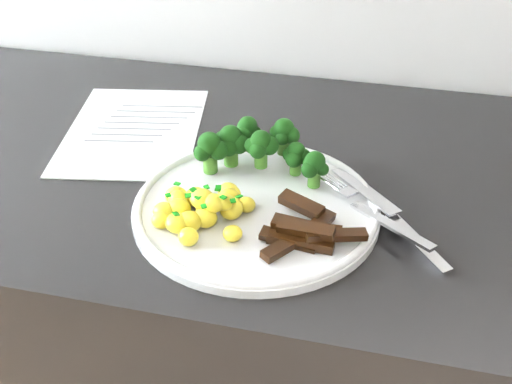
{
  "coord_description": "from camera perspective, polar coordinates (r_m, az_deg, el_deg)",
  "views": [
    {
      "loc": [
        0.27,
        0.98,
        1.34
      ],
      "look_at": [
        0.13,
        1.58,
        0.92
      ],
      "focal_mm": 43.93,
      "sensor_mm": 36.0,
      "label": 1
    }
  ],
  "objects": [
    {
      "name": "potatoes",
      "position": [
        0.73,
        -4.97,
        -1.4
      ],
      "size": [
        0.11,
        0.12,
        0.04
      ],
      "color": "yellow",
      "rests_on": "plate"
    },
    {
      "name": "knife",
      "position": [
        0.74,
        13.1,
        -3.19
      ],
      "size": [
        0.15,
        0.18,
        0.02
      ],
      "color": "silver",
      "rests_on": "plate"
    },
    {
      "name": "plate",
      "position": [
        0.75,
        0.0,
        -1.35
      ],
      "size": [
        0.3,
        0.3,
        0.02
      ],
      "color": "white",
      "rests_on": "counter"
    },
    {
      "name": "beef_strips",
      "position": [
        0.7,
        4.52,
        -3.55
      ],
      "size": [
        0.12,
        0.12,
        0.03
      ],
      "color": "black",
      "rests_on": "plate"
    },
    {
      "name": "broccoli",
      "position": [
        0.8,
        0.05,
        4.32
      ],
      "size": [
        0.17,
        0.09,
        0.06
      ],
      "color": "#386C1D",
      "rests_on": "plate"
    },
    {
      "name": "recipe_paper",
      "position": [
        0.94,
        -11.06,
        5.58
      ],
      "size": [
        0.24,
        0.3,
        0.0
      ],
      "color": "white",
      "rests_on": "counter"
    },
    {
      "name": "fork",
      "position": [
        0.74,
        10.78,
        -1.9
      ],
      "size": [
        0.15,
        0.13,
        0.02
      ],
      "color": "silver",
      "rests_on": "plate"
    },
    {
      "name": "counter",
      "position": [
        1.16,
        -3.77,
        -16.15
      ],
      "size": [
        2.36,
        0.59,
        0.89
      ],
      "color": "black",
      "rests_on": "ground"
    }
  ]
}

